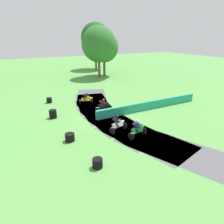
{
  "coord_description": "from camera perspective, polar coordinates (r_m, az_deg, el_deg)",
  "views": [
    {
      "loc": [
        -8.13,
        -16.63,
        7.58
      ],
      "look_at": [
        0.04,
        -0.93,
        0.9
      ],
      "focal_mm": 33.02,
      "sensor_mm": 36.0,
      "label": 1
    }
  ],
  "objects": [
    {
      "name": "tire_stack_far",
      "position": [
        12.84,
        -4.04,
        -13.93
      ],
      "size": [
        0.63,
        0.63,
        0.6
      ],
      "color": "black",
      "rests_on": "ground"
    },
    {
      "name": "motorcycle_trailing_white",
      "position": [
        17.14,
        1.71,
        -3.24
      ],
      "size": [
        1.68,
        1.12,
        1.42
      ],
      "color": "black",
      "rests_on": "ground"
    },
    {
      "name": "motorcycle_fourth_green",
      "position": [
        16.3,
        7.17,
        -4.63
      ],
      "size": [
        1.68,
        0.98,
        1.43
      ],
      "color": "black",
      "rests_on": "ground"
    },
    {
      "name": "motorcycle_lead_yellow",
      "position": [
        24.0,
        -7.05,
        3.68
      ],
      "size": [
        1.74,
        1.19,
        1.42
      ],
      "color": "black",
      "rests_on": "ground"
    },
    {
      "name": "safety_barrier",
      "position": [
        22.5,
        10.43,
        1.85
      ],
      "size": [
        12.65,
        0.48,
        0.9
      ],
      "primitive_type": "cube",
      "rotation": [
        0.0,
        0.0,
        -1.56
      ],
      "color": "#239375",
      "rests_on": "ground"
    },
    {
      "name": "motorcycle_chase_black",
      "position": [
        21.41,
        -2.39,
        1.79
      ],
      "size": [
        1.71,
        0.84,
        1.43
      ],
      "color": "black",
      "rests_on": "ground"
    },
    {
      "name": "traffic_cone",
      "position": [
        22.86,
        8.62,
        1.66
      ],
      "size": [
        0.28,
        0.28,
        0.44
      ],
      "primitive_type": "cone",
      "color": "orange",
      "rests_on": "ground"
    },
    {
      "name": "tire_stack_mid_b",
      "position": [
        15.98,
        -11.59,
        -6.88
      ],
      "size": [
        0.72,
        0.72,
        0.6
      ],
      "color": "black",
      "rests_on": "ground"
    },
    {
      "name": "tree_behind_barrier",
      "position": [
        40.44,
        -2.22,
        17.48
      ],
      "size": [
        5.34,
        5.34,
        8.15
      ],
      "color": "brown",
      "rests_on": "ground"
    },
    {
      "name": "tree_far_right",
      "position": [
        38.71,
        -3.7,
        18.23
      ],
      "size": [
        6.1,
        6.1,
        9.17
      ],
      "color": "brown",
      "rests_on": "ground"
    },
    {
      "name": "tree_mid_rise",
      "position": [
        48.76,
        -4.63,
        19.79
      ],
      "size": [
        6.32,
        6.32,
        10.2
      ],
      "color": "brown",
      "rests_on": "ground"
    },
    {
      "name": "ground_plane",
      "position": [
        20.0,
        -1.33,
        -1.59
      ],
      "size": [
        120.0,
        120.0,
        0.0
      ],
      "primitive_type": "plane",
      "color": "#569947"
    },
    {
      "name": "track_asphalt",
      "position": [
        20.28,
        0.28,
        -1.26
      ],
      "size": [
        6.92,
        23.25,
        0.01
      ],
      "color": "#515156",
      "rests_on": "ground"
    },
    {
      "name": "tire_stack_mid_a",
      "position": [
        20.63,
        -16.03,
        -0.53
      ],
      "size": [
        0.71,
        0.71,
        0.8
      ],
      "color": "black",
      "rests_on": "ground"
    },
    {
      "name": "tire_stack_near",
      "position": [
        25.43,
        -16.99,
        3.12
      ],
      "size": [
        0.62,
        0.62,
        0.6
      ],
      "color": "black",
      "rests_on": "ground"
    }
  ]
}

